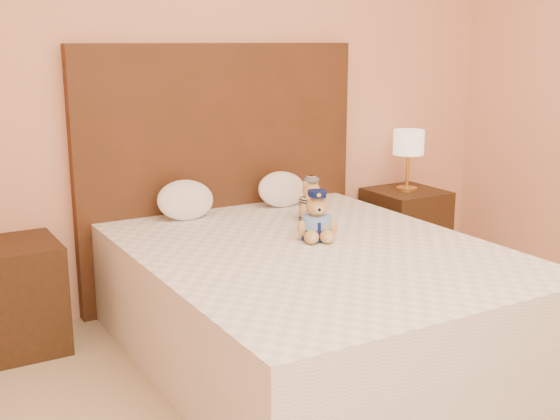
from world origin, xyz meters
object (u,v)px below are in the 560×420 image
object	(u,v)px
lamp	(408,145)
pillow_right	(282,188)
pillow_left	(185,198)
nightstand_left	(14,297)
nightstand_right	(405,230)
teddy_prisoner	(311,199)
teddy_police	(317,215)
bed	(313,302)

from	to	relation	value
lamp	pillow_right	world-z (taller)	lamp
lamp	pillow_left	world-z (taller)	lamp
lamp	pillow_right	distance (m)	0.96
nightstand_left	nightstand_right	distance (m)	2.50
pillow_right	lamp	bearing A→B (deg)	-1.83
teddy_prisoner	pillow_left	xyz separation A→B (m)	(-0.60, 0.36, 0.00)
nightstand_right	teddy_police	bearing A→B (deg)	-149.24
nightstand_left	teddy_police	distance (m)	1.56
teddy_prisoner	pillow_right	bearing A→B (deg)	75.64
nightstand_left	teddy_police	xyz separation A→B (m)	(1.34, -0.69, 0.40)
nightstand_left	teddy_prisoner	xyz separation A→B (m)	(1.54, -0.33, 0.39)
pillow_left	pillow_right	bearing A→B (deg)	0.00
bed	teddy_prisoner	xyz separation A→B (m)	(0.29, 0.47, 0.39)
lamp	teddy_police	xyz separation A→B (m)	(-1.16, -0.69, -0.17)
bed	pillow_right	xyz separation A→B (m)	(0.31, 0.83, 0.39)
lamp	bed	bearing A→B (deg)	-147.38
bed	nightstand_left	xyz separation A→B (m)	(-1.25, 0.80, -0.00)
pillow_left	pillow_right	distance (m)	0.62
pillow_left	nightstand_left	bearing A→B (deg)	-178.18
teddy_police	teddy_prisoner	distance (m)	0.42
nightstand_left	lamp	world-z (taller)	lamp
nightstand_left	pillow_left	distance (m)	1.02
bed	teddy_prisoner	bearing A→B (deg)	58.68
pillow_right	nightstand_left	bearing A→B (deg)	-178.90
lamp	teddy_police	distance (m)	1.36
teddy_prisoner	nightstand_left	bearing A→B (deg)	157.37
lamp	nightstand_left	bearing A→B (deg)	180.00
bed	teddy_police	xyz separation A→B (m)	(0.09, 0.11, 0.40)
teddy_police	pillow_right	distance (m)	0.76
nightstand_right	pillow_right	size ratio (longest dim) A/B	1.75
teddy_police	pillow_left	size ratio (longest dim) A/B	0.75
bed	teddy_police	size ratio (longest dim) A/B	8.09
lamp	pillow_left	xyz separation A→B (m)	(-1.56, 0.03, -0.18)
nightstand_right	lamp	xyz separation A→B (m)	(-0.00, 0.00, 0.57)
nightstand_right	bed	bearing A→B (deg)	-147.38
nightstand_left	nightstand_right	world-z (taller)	same
pillow_left	bed	bearing A→B (deg)	-69.64
bed	nightstand_left	world-z (taller)	same
teddy_police	pillow_left	distance (m)	0.82
bed	teddy_police	world-z (taller)	teddy_police
teddy_police	pillow_left	xyz separation A→B (m)	(-0.40, 0.72, -0.01)
lamp	pillow_right	bearing A→B (deg)	178.17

